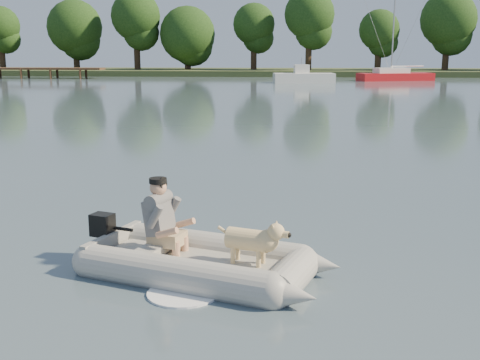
# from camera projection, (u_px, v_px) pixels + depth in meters

# --- Properties ---
(water) EXTENTS (160.00, 160.00, 0.00)m
(water) POSITION_uv_depth(u_px,v_px,m) (203.00, 268.00, 8.14)
(water) COLOR slate
(water) RESTS_ON ground
(shore_bank) EXTENTS (160.00, 12.00, 0.70)m
(shore_bank) POSITION_uv_depth(u_px,v_px,m) (275.00, 73.00, 68.50)
(shore_bank) COLOR #47512D
(shore_bank) RESTS_ON water
(dock) EXTENTS (18.00, 2.00, 1.04)m
(dock) POSITION_uv_depth(u_px,v_px,m) (15.00, 73.00, 60.53)
(dock) COLOR #4C331E
(dock) RESTS_ON water
(treeline) EXTENTS (92.77, 7.35, 9.27)m
(treeline) POSITION_uv_depth(u_px,v_px,m) (358.00, 27.00, 65.87)
(treeline) COLOR #332316
(treeline) RESTS_ON shore_bank
(dinghy) EXTENTS (5.55, 4.93, 1.32)m
(dinghy) POSITION_uv_depth(u_px,v_px,m) (203.00, 233.00, 7.79)
(dinghy) COLOR #9B9B96
(dinghy) RESTS_ON water
(man) EXTENTS (0.84, 0.78, 1.02)m
(man) POSITION_uv_depth(u_px,v_px,m) (160.00, 214.00, 8.05)
(man) COLOR slate
(man) RESTS_ON dinghy
(dog) EXTENTS (0.94, 0.59, 0.59)m
(dog) POSITION_uv_depth(u_px,v_px,m) (248.00, 243.00, 7.61)
(dog) COLOR tan
(dog) RESTS_ON dinghy
(outboard_motor) EXTENTS (0.46, 0.39, 0.75)m
(outboard_motor) POSITION_uv_depth(u_px,v_px,m) (103.00, 238.00, 8.46)
(outboard_motor) COLOR black
(outboard_motor) RESTS_ON dinghy
(motorboat) EXTENTS (5.63, 2.75, 2.29)m
(motorboat) POSITION_uv_depth(u_px,v_px,m) (304.00, 71.00, 52.02)
(motorboat) COLOR white
(motorboat) RESTS_ON water
(sailboat) EXTENTS (7.30, 4.00, 9.61)m
(sailboat) POSITION_uv_depth(u_px,v_px,m) (395.00, 76.00, 55.83)
(sailboat) COLOR #B41419
(sailboat) RESTS_ON water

